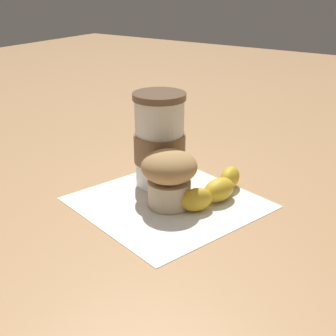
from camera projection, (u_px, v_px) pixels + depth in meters
ground_plane at (168, 203)px, 0.71m from camera, size 3.00×3.00×0.00m
paper_napkin at (168, 202)px, 0.71m from camera, size 0.30×0.30×0.00m
coffee_cup at (160, 141)px, 0.74m from camera, size 0.08×0.08×0.15m
muffin at (169, 175)px, 0.68m from camera, size 0.08×0.08×0.09m
banana at (216, 189)px, 0.71m from camera, size 0.06×0.15×0.03m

